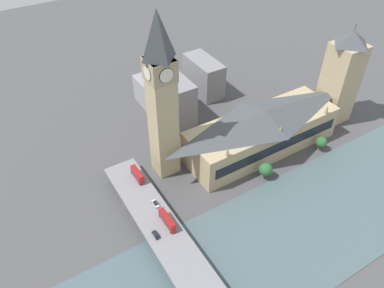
% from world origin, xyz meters
% --- Properties ---
extents(ground_plane, '(600.00, 600.00, 0.00)m').
position_xyz_m(ground_plane, '(0.00, 0.00, 0.00)').
color(ground_plane, '#4C4C4F').
extents(river_water, '(56.78, 360.00, 0.30)m').
position_xyz_m(river_water, '(-34.39, 0.00, 0.15)').
color(river_water, '#4C6066').
rests_on(river_water, ground_plane).
extents(parliament_hall, '(27.34, 84.25, 25.08)m').
position_xyz_m(parliament_hall, '(16.44, -8.00, 12.45)').
color(parliament_hall, tan).
rests_on(parliament_hall, ground_plane).
extents(clock_tower, '(12.19, 12.19, 83.43)m').
position_xyz_m(clock_tower, '(28.89, 43.62, 44.07)').
color(clock_tower, tan).
rests_on(clock_tower, ground_plane).
extents(victoria_tower, '(16.14, 16.14, 58.78)m').
position_xyz_m(victoria_tower, '(16.49, -62.20, 27.39)').
color(victoria_tower, tan).
rests_on(victoria_tower, ground_plane).
extents(road_bridge, '(145.56, 15.85, 6.26)m').
position_xyz_m(road_bridge, '(-34.39, 65.04, 5.09)').
color(road_bridge, slate).
rests_on(road_bridge, ground_plane).
extents(double_decker_bus_lead, '(11.53, 2.51, 4.78)m').
position_xyz_m(double_decker_bus_lead, '(-6.90, 61.91, 8.89)').
color(double_decker_bus_lead, red).
rests_on(double_decker_bus_lead, road_bridge).
extents(double_decker_bus_mid, '(10.37, 2.65, 4.82)m').
position_xyz_m(double_decker_bus_mid, '(24.19, 61.18, 8.91)').
color(double_decker_bus_mid, red).
rests_on(double_decker_bus_mid, road_bridge).
extents(car_northbound_tail, '(4.76, 1.91, 1.50)m').
position_xyz_m(car_northbound_tail, '(5.11, 61.50, 7.01)').
color(car_northbound_tail, silver).
rests_on(car_northbound_tail, road_bridge).
extents(car_southbound_mid, '(4.45, 1.82, 1.32)m').
position_xyz_m(car_southbound_mid, '(-9.75, 68.87, 6.91)').
color(car_southbound_mid, black).
rests_on(car_southbound_mid, road_bridge).
extents(city_block_west, '(20.91, 19.59, 16.92)m').
position_xyz_m(city_block_west, '(86.59, 20.33, 8.46)').
color(city_block_west, '#939399').
rests_on(city_block_west, ground_plane).
extents(city_block_center, '(29.07, 18.65, 27.50)m').
position_xyz_m(city_block_center, '(63.97, 20.76, 13.75)').
color(city_block_center, gray).
rests_on(city_block_center, ground_plane).
extents(city_block_east, '(29.87, 14.04, 22.97)m').
position_xyz_m(city_block_east, '(80.69, -12.47, 11.48)').
color(city_block_east, gray).
rests_on(city_block_east, ground_plane).
extents(tree_embankment_near, '(6.02, 6.02, 8.67)m').
position_xyz_m(tree_embankment_near, '(-2.08, -34.75, 5.63)').
color(tree_embankment_near, brown).
rests_on(tree_embankment_near, ground_plane).
extents(tree_embankment_mid, '(6.92, 6.92, 9.40)m').
position_xyz_m(tree_embankment_mid, '(-2.83, 4.55, 5.92)').
color(tree_embankment_mid, brown).
rests_on(tree_embankment_mid, ground_plane).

